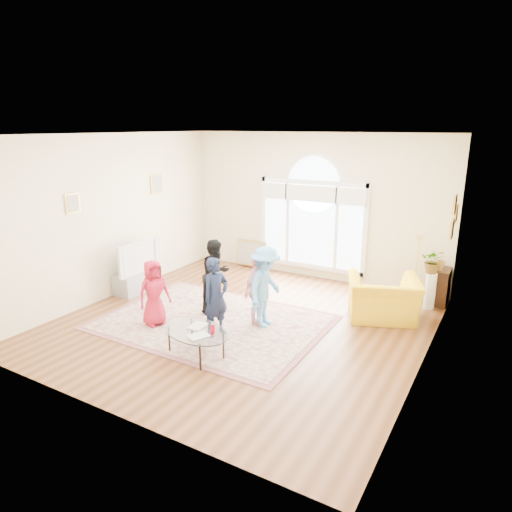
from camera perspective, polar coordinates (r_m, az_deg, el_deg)
The scene contains 18 objects.
ground at distance 8.08m, azimuth -1.73°, elevation -8.38°, with size 6.00×6.00×0.00m, color #562F15.
room_shell at distance 10.03m, azimuth 6.80°, elevation 5.77°, with size 6.00×6.00×6.00m.
area_rug at distance 8.12m, azimuth -5.42°, elevation -8.22°, with size 3.60×2.60×0.02m, color beige.
rug_border at distance 8.13m, azimuth -5.42°, elevation -8.24°, with size 3.80×2.80×0.01m, color #8F5356.
tv_console at distance 9.83m, azimuth -14.60°, elevation -3.05°, with size 0.45×1.00×0.42m, color gray.
television at distance 9.66m, azimuth -14.79°, elevation -0.03°, with size 0.18×1.15×0.66m.
coffee_table at distance 6.90m, azimuth -7.58°, elevation -9.30°, with size 1.34×1.04×0.54m.
armchair at distance 8.41m, azimuth 15.58°, elevation -5.13°, with size 1.19×1.04×0.77m, color yellow.
side_cabinet at distance 9.49m, azimuth 21.76°, elevation -3.51°, with size 0.40×0.50×0.70m, color black.
floor_lamp at distance 8.61m, azimuth 19.65°, elevation 1.27°, with size 0.28×0.28×1.51m.
plant_pedestal at distance 9.17m, azimuth 20.93°, elevation -4.09°, with size 0.20×0.20×0.70m, color white.
potted_plant at distance 8.99m, azimuth 21.30°, elevation -0.60°, with size 0.42×0.36×0.46m, color #33722D.
leaning_picture at distance 11.14m, azimuth -0.61°, elevation -1.39°, with size 0.80×0.05×0.62m, color tan.
child_red at distance 7.97m, azimuth -12.64°, elevation -4.49°, with size 0.56×0.37×1.15m, color #BD1A36.
child_navy at distance 7.38m, azimuth -5.03°, elevation -5.14°, with size 0.48×0.31×1.32m, color #161E37.
child_black at distance 8.35m, azimuth -4.98°, elevation -2.45°, with size 0.66×0.51×1.35m, color black.
child_pink at distance 7.79m, azimuth 0.16°, elevation -4.23°, with size 0.73×0.30×1.24m, color #F5ABBE.
child_blue at distance 7.69m, azimuth 1.18°, elevation -3.87°, with size 0.91×0.52×1.40m, color #60A6E5.
Camera 1 is at (3.88, -6.24, 3.34)m, focal length 32.00 mm.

